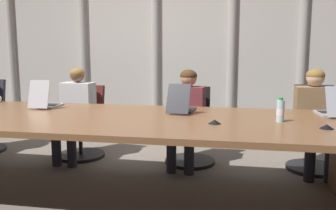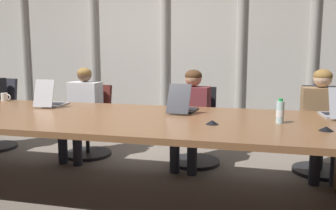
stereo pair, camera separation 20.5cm
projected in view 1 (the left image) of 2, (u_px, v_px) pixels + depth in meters
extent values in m
plane|color=#6B6056|center=(101.00, 193.00, 3.49)|extent=(15.05, 15.05, 0.00)
cube|color=brown|center=(99.00, 119.00, 3.38)|extent=(4.92, 1.46, 0.05)
cube|color=black|center=(99.00, 126.00, 3.39)|extent=(4.19, 0.10, 0.06)
cube|color=beige|center=(151.00, 34.00, 5.35)|extent=(7.53, 0.10, 3.14)
cylinder|color=#A39E96|center=(11.00, 35.00, 5.70)|extent=(0.12, 0.12, 3.08)
cylinder|color=#A39E96|center=(84.00, 35.00, 5.48)|extent=(0.12, 0.12, 3.08)
cylinder|color=#A39E96|center=(156.00, 34.00, 5.28)|extent=(0.12, 0.12, 3.08)
cylinder|color=#A39E96|center=(233.00, 34.00, 5.09)|extent=(0.12, 0.12, 3.08)
cylinder|color=#A39E96|center=(303.00, 33.00, 4.92)|extent=(0.12, 0.12, 3.08)
cube|color=#BCBCC1|center=(49.00, 106.00, 3.94)|extent=(0.22, 0.31, 0.02)
cube|color=black|center=(50.00, 104.00, 3.96)|extent=(0.19, 0.17, 0.00)
cube|color=#BCBCC1|center=(39.00, 94.00, 3.72)|extent=(0.22, 0.10, 0.28)
cube|color=black|center=(39.00, 94.00, 3.73)|extent=(0.19, 0.08, 0.25)
cube|color=#2D2D33|center=(183.00, 110.00, 3.67)|extent=(0.24, 0.33, 0.02)
cube|color=black|center=(184.00, 108.00, 3.69)|extent=(0.19, 0.18, 0.00)
cube|color=#2D2D33|center=(178.00, 99.00, 3.43)|extent=(0.22, 0.15, 0.27)
cube|color=black|center=(178.00, 98.00, 3.44)|extent=(0.20, 0.13, 0.24)
cube|color=#A8ADB7|center=(331.00, 113.00, 3.46)|extent=(0.27, 0.32, 0.02)
cube|color=black|center=(330.00, 112.00, 3.48)|extent=(0.22, 0.18, 0.00)
cube|color=#511E19|center=(80.00, 125.00, 4.62)|extent=(0.55, 0.55, 0.08)
cube|color=#511E19|center=(89.00, 102.00, 4.79)|extent=(0.44, 0.18, 0.44)
cylinder|color=#262628|center=(81.00, 141.00, 4.65)|extent=(0.05, 0.05, 0.34)
cylinder|color=black|center=(81.00, 155.00, 4.68)|extent=(0.60, 0.60, 0.04)
cube|color=black|center=(190.00, 129.00, 4.37)|extent=(0.48, 0.48, 0.08)
cube|color=black|center=(192.00, 104.00, 4.55)|extent=(0.43, 0.12, 0.45)
cylinder|color=#262628|center=(190.00, 146.00, 4.40)|extent=(0.05, 0.05, 0.34)
cylinder|color=black|center=(190.00, 161.00, 4.43)|extent=(0.60, 0.60, 0.04)
cube|color=#2D2D38|center=(315.00, 134.00, 4.12)|extent=(0.49, 0.49, 0.08)
cube|color=#2D2D38|center=(313.00, 106.00, 4.29)|extent=(0.44, 0.13, 0.49)
cylinder|color=#262628|center=(314.00, 152.00, 4.15)|extent=(0.05, 0.05, 0.34)
cylinder|color=black|center=(313.00, 168.00, 4.18)|extent=(0.60, 0.60, 0.04)
cube|color=silver|center=(78.00, 102.00, 4.56)|extent=(0.41, 0.25, 0.49)
sphere|color=brown|center=(77.00, 75.00, 4.51)|extent=(0.18, 0.18, 0.18)
ellipsoid|color=olive|center=(77.00, 73.00, 4.51)|extent=(0.18, 0.18, 0.13)
cylinder|color=silver|center=(90.00, 98.00, 4.51)|extent=(0.08, 0.14, 0.27)
cylinder|color=brown|center=(83.00, 110.00, 4.33)|extent=(0.08, 0.30, 0.06)
cylinder|color=silver|center=(66.00, 97.00, 4.59)|extent=(0.08, 0.14, 0.27)
cylinder|color=brown|center=(57.00, 109.00, 4.41)|extent=(0.08, 0.30, 0.06)
cylinder|color=#262833|center=(79.00, 128.00, 4.39)|extent=(0.16, 0.41, 0.13)
cylinder|color=#262833|center=(72.00, 149.00, 4.24)|extent=(0.11, 0.11, 0.44)
cylinder|color=#262833|center=(64.00, 127.00, 4.44)|extent=(0.16, 0.41, 0.13)
cylinder|color=#262833|center=(56.00, 148.00, 4.29)|extent=(0.11, 0.11, 0.44)
cube|color=brown|center=(188.00, 106.00, 4.31)|extent=(0.40, 0.26, 0.47)
sphere|color=tan|center=(189.00, 78.00, 4.26)|extent=(0.19, 0.19, 0.19)
ellipsoid|color=#472D19|center=(189.00, 76.00, 4.26)|extent=(0.20, 0.20, 0.15)
cylinder|color=brown|center=(202.00, 103.00, 4.26)|extent=(0.08, 0.14, 0.27)
cylinder|color=tan|center=(198.00, 116.00, 4.08)|extent=(0.09, 0.30, 0.06)
cylinder|color=brown|center=(175.00, 102.00, 4.35)|extent=(0.08, 0.14, 0.27)
cylinder|color=tan|center=(170.00, 115.00, 4.17)|extent=(0.09, 0.30, 0.06)
cylinder|color=#262833|center=(193.00, 133.00, 4.14)|extent=(0.17, 0.41, 0.13)
cylinder|color=#262833|center=(189.00, 155.00, 4.00)|extent=(0.11, 0.11, 0.44)
cylinder|color=#262833|center=(176.00, 131.00, 4.19)|extent=(0.17, 0.41, 0.13)
cylinder|color=#262833|center=(171.00, 153.00, 4.05)|extent=(0.11, 0.11, 0.44)
cube|color=olive|center=(314.00, 109.00, 4.06)|extent=(0.41, 0.24, 0.49)
sphere|color=beige|center=(315.00, 77.00, 4.01)|extent=(0.19, 0.19, 0.19)
ellipsoid|color=olive|center=(316.00, 75.00, 4.01)|extent=(0.20, 0.20, 0.14)
cylinder|color=olive|center=(330.00, 104.00, 4.03)|extent=(0.08, 0.14, 0.27)
cylinder|color=beige|center=(335.00, 118.00, 3.84)|extent=(0.08, 0.30, 0.06)
cylinder|color=olive|center=(298.00, 104.00, 4.08)|extent=(0.08, 0.14, 0.27)
cylinder|color=beige|center=(301.00, 117.00, 3.89)|extent=(0.08, 0.30, 0.06)
cylinder|color=#262833|center=(327.00, 138.00, 3.89)|extent=(0.15, 0.41, 0.13)
cylinder|color=#262833|center=(330.00, 162.00, 3.75)|extent=(0.11, 0.11, 0.44)
cylinder|color=#262833|center=(307.00, 137.00, 3.92)|extent=(0.15, 0.41, 0.13)
cylinder|color=#262833|center=(310.00, 161.00, 3.78)|extent=(0.11, 0.11, 0.44)
cylinder|color=silver|center=(280.00, 111.00, 3.09)|extent=(0.06, 0.06, 0.18)
cylinder|color=white|center=(280.00, 112.00, 3.09)|extent=(0.07, 0.07, 0.06)
cylinder|color=green|center=(281.00, 99.00, 3.08)|extent=(0.04, 0.04, 0.02)
cone|color=black|center=(215.00, 122.00, 3.02)|extent=(0.11, 0.11, 0.03)
cone|color=black|center=(327.00, 127.00, 2.83)|extent=(0.11, 0.11, 0.03)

